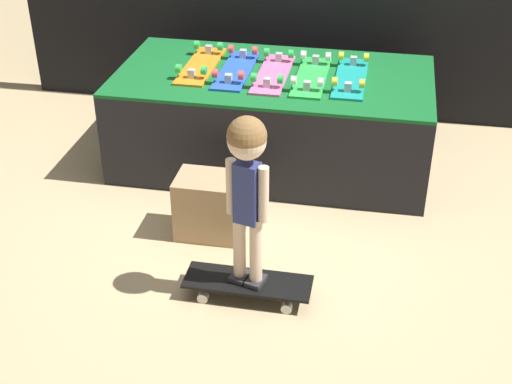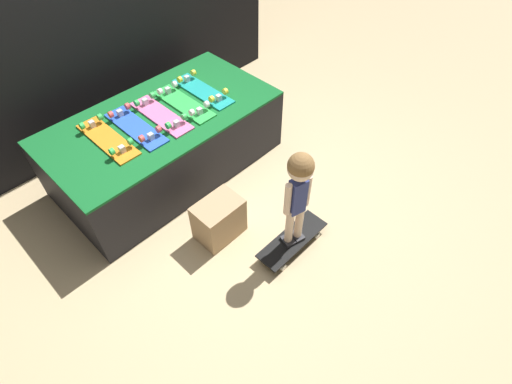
{
  "view_description": "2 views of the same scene",
  "coord_description": "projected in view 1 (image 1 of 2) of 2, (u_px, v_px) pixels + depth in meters",
  "views": [
    {
      "loc": [
        0.66,
        -3.38,
        2.2
      ],
      "look_at": [
        0.08,
        -0.4,
        0.36
      ],
      "focal_mm": 50.0,
      "sensor_mm": 36.0,
      "label": 1
    },
    {
      "loc": [
        -1.34,
        -1.8,
        2.56
      ],
      "look_at": [
        0.12,
        -0.38,
        0.31
      ],
      "focal_mm": 28.0,
      "sensor_mm": 36.0,
      "label": 2
    }
  ],
  "objects": [
    {
      "name": "ground_plane",
      "position": [
        255.0,
        208.0,
        4.09
      ],
      "size": [
        16.0,
        16.0,
        0.0
      ],
      "primitive_type": "plane",
      "color": "tan"
    },
    {
      "name": "display_rack",
      "position": [
        273.0,
        119.0,
        4.43
      ],
      "size": [
        1.9,
        1.0,
        0.59
      ],
      "color": "black",
      "rests_on": "ground_plane"
    },
    {
      "name": "skateboard_orange_on_rack",
      "position": [
        201.0,
        64.0,
        4.37
      ],
      "size": [
        0.18,
        0.63,
        0.09
      ],
      "color": "orange",
      "rests_on": "display_rack"
    },
    {
      "name": "skateboard_blue_on_rack",
      "position": [
        236.0,
        69.0,
        4.3
      ],
      "size": [
        0.18,
        0.63,
        0.09
      ],
      "color": "blue",
      "rests_on": "display_rack"
    },
    {
      "name": "skateboard_pink_on_rack",
      "position": [
        273.0,
        73.0,
        4.25
      ],
      "size": [
        0.18,
        0.63,
        0.09
      ],
      "color": "pink",
      "rests_on": "display_rack"
    },
    {
      "name": "skateboard_green_on_rack",
      "position": [
        311.0,
        75.0,
        4.21
      ],
      "size": [
        0.18,
        0.63,
        0.09
      ],
      "color": "green",
      "rests_on": "display_rack"
    },
    {
      "name": "skateboard_teal_on_rack",
      "position": [
        351.0,
        77.0,
        4.2
      ],
      "size": [
        0.18,
        0.63,
        0.09
      ],
      "color": "teal",
      "rests_on": "display_rack"
    },
    {
      "name": "skateboard_on_floor",
      "position": [
        248.0,
        284.0,
        3.38
      ],
      "size": [
        0.61,
        0.2,
        0.09
      ],
      "color": "black",
      "rests_on": "ground_plane"
    },
    {
      "name": "child",
      "position": [
        247.0,
        171.0,
        3.06
      ],
      "size": [
        0.2,
        0.17,
        0.85
      ],
      "rotation": [
        0.0,
        0.0,
        -0.26
      ],
      "color": "#2D2D33",
      "rests_on": "skateboard_on_floor"
    },
    {
      "name": "storage_box",
      "position": [
        211.0,
        206.0,
        3.79
      ],
      "size": [
        0.36,
        0.25,
        0.34
      ],
      "color": "tan",
      "rests_on": "ground_plane"
    }
  ]
}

